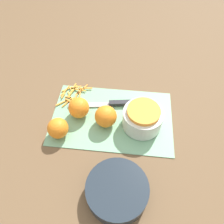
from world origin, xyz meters
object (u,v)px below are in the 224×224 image
Objects in this scene: orange_left at (79,108)px; orange_back at (58,128)px; bowl_speckled at (143,118)px; knife at (112,104)px; bowl_dark at (117,190)px; orange_right at (106,116)px.

orange_left is 1.06× the size of orange_back.
knife is (0.12, -0.08, -0.04)m from bowl_speckled.
bowl_dark is at bearing 140.34° from orange_back.
orange_right is 0.17m from orange_back.
orange_right is (-0.10, 0.03, 0.00)m from orange_left.
orange_back is (0.05, 0.09, -0.00)m from orange_left.
knife is at bearing -152.16° from orange_left.
bowl_speckled is at bearing -176.96° from orange_right.
orange_back is at bearing 13.97° from bowl_speckled.
orange_left reaches higher than knife.
orange_left is at bearing -4.92° from bowl_speckled.
orange_right is (0.06, -0.25, 0.02)m from bowl_dark.
knife is 3.29× the size of orange_left.
orange_back is (0.16, 0.06, -0.00)m from orange_right.
orange_right is at bearing 165.37° from orange_left.
orange_right reaches higher than bowl_dark.
orange_left is at bearing -120.61° from orange_back.
orange_left is at bearing -58.73° from bowl_dark.
orange_right is at bearing -157.68° from orange_back.
bowl_speckled reaches higher than orange_back.
knife is (0.05, -0.34, -0.01)m from bowl_dark.
bowl_dark is 0.34m from knife.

